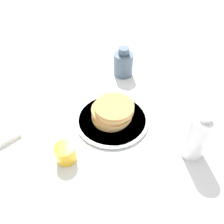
{
  "coord_description": "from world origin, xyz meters",
  "views": [
    {
      "loc": [
        -0.52,
        -0.23,
        0.62
      ],
      "look_at": [
        -0.0,
        0.01,
        0.05
      ],
      "focal_mm": 35.0,
      "sensor_mm": 36.0,
      "label": 1
    }
  ],
  "objects_px": {
    "cream_jug": "(123,63)",
    "plate": "(112,119)",
    "juice_glass": "(66,153)",
    "water_bottle_near": "(197,137)",
    "pancake_stack": "(112,111)"
  },
  "relations": [
    {
      "from": "cream_jug",
      "to": "plate",
      "type": "bearing_deg",
      "value": -164.56
    },
    {
      "from": "juice_glass",
      "to": "water_bottle_near",
      "type": "bearing_deg",
      "value": -61.36
    },
    {
      "from": "cream_jug",
      "to": "water_bottle_near",
      "type": "bearing_deg",
      "value": -129.39
    },
    {
      "from": "plate",
      "to": "pancake_stack",
      "type": "height_order",
      "value": "pancake_stack"
    },
    {
      "from": "pancake_stack",
      "to": "cream_jug",
      "type": "relative_size",
      "value": 1.14
    },
    {
      "from": "water_bottle_near",
      "to": "plate",
      "type": "bearing_deg",
      "value": 86.68
    },
    {
      "from": "juice_glass",
      "to": "water_bottle_near",
      "type": "distance_m",
      "value": 0.42
    },
    {
      "from": "plate",
      "to": "pancake_stack",
      "type": "xyz_separation_m",
      "value": [
        0.0,
        -0.0,
        0.04
      ]
    },
    {
      "from": "cream_jug",
      "to": "water_bottle_near",
      "type": "relative_size",
      "value": 0.77
    },
    {
      "from": "plate",
      "to": "juice_glass",
      "type": "height_order",
      "value": "juice_glass"
    },
    {
      "from": "plate",
      "to": "cream_jug",
      "type": "distance_m",
      "value": 0.32
    },
    {
      "from": "plate",
      "to": "water_bottle_near",
      "type": "bearing_deg",
      "value": -93.32
    },
    {
      "from": "juice_glass",
      "to": "cream_jug",
      "type": "relative_size",
      "value": 0.49
    },
    {
      "from": "pancake_stack",
      "to": "cream_jug",
      "type": "distance_m",
      "value": 0.31
    },
    {
      "from": "pancake_stack",
      "to": "juice_glass",
      "type": "xyz_separation_m",
      "value": [
        -0.22,
        0.06,
        -0.02
      ]
    }
  ]
}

